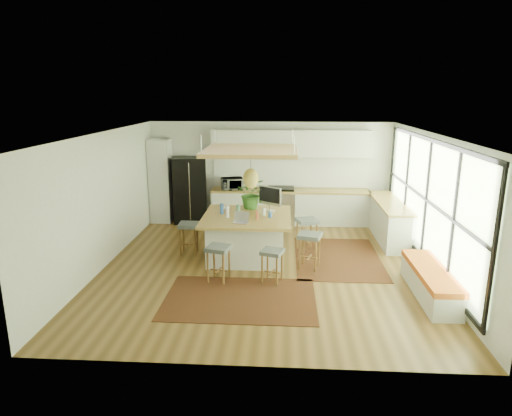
# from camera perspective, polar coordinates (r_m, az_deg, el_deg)

# --- Properties ---
(floor) EXTENTS (7.00, 7.00, 0.00)m
(floor) POSITION_cam_1_polar(r_m,az_deg,el_deg) (9.33, 1.04, -7.35)
(floor) COLOR #4F3716
(floor) RESTS_ON ground
(ceiling) EXTENTS (7.00, 7.00, 0.00)m
(ceiling) POSITION_cam_1_polar(r_m,az_deg,el_deg) (8.70, 1.12, 9.41)
(ceiling) COLOR white
(ceiling) RESTS_ON ground
(wall_back) EXTENTS (6.50, 0.00, 6.50)m
(wall_back) POSITION_cam_1_polar(r_m,az_deg,el_deg) (12.34, 1.80, 4.59)
(wall_back) COLOR silver
(wall_back) RESTS_ON ground
(wall_front) EXTENTS (6.50, 0.00, 6.50)m
(wall_front) POSITION_cam_1_polar(r_m,az_deg,el_deg) (5.58, -0.53, -7.80)
(wall_front) COLOR silver
(wall_front) RESTS_ON ground
(wall_left) EXTENTS (0.00, 7.00, 7.00)m
(wall_left) POSITION_cam_1_polar(r_m,az_deg,el_deg) (9.62, -18.65, 0.98)
(wall_left) COLOR silver
(wall_left) RESTS_ON ground
(wall_right) EXTENTS (0.00, 7.00, 7.00)m
(wall_right) POSITION_cam_1_polar(r_m,az_deg,el_deg) (9.36, 21.37, 0.39)
(wall_right) COLOR silver
(wall_right) RESTS_ON ground
(window_wall) EXTENTS (0.10, 6.20, 2.60)m
(window_wall) POSITION_cam_1_polar(r_m,az_deg,el_deg) (9.34, 21.23, 0.69)
(window_wall) COLOR black
(window_wall) RESTS_ON wall_right
(pantry) EXTENTS (0.55, 0.60, 2.25)m
(pantry) POSITION_cam_1_polar(r_m,az_deg,el_deg) (12.51, -11.90, 3.37)
(pantry) COLOR beige
(pantry) RESTS_ON floor
(back_counter_base) EXTENTS (4.20, 0.60, 0.88)m
(back_counter_base) POSITION_cam_1_polar(r_m,az_deg,el_deg) (12.22, 4.30, 0.08)
(back_counter_base) COLOR beige
(back_counter_base) RESTS_ON floor
(back_counter_top) EXTENTS (4.24, 0.64, 0.05)m
(back_counter_top) POSITION_cam_1_polar(r_m,az_deg,el_deg) (12.11, 4.34, 2.19)
(back_counter_top) COLOR olive
(back_counter_top) RESTS_ON back_counter_base
(backsplash) EXTENTS (4.20, 0.02, 0.80)m
(backsplash) POSITION_cam_1_polar(r_m,az_deg,el_deg) (12.32, 4.37, 4.53)
(backsplash) COLOR white
(backsplash) RESTS_ON wall_back
(upper_cabinets) EXTENTS (4.20, 0.34, 0.70)m
(upper_cabinets) POSITION_cam_1_polar(r_m,az_deg,el_deg) (12.05, 4.45, 8.15)
(upper_cabinets) COLOR beige
(upper_cabinets) RESTS_ON wall_back
(range) EXTENTS (0.76, 0.62, 1.00)m
(range) POSITION_cam_1_polar(r_m,az_deg,el_deg) (12.20, 3.13, 0.37)
(range) COLOR #A5A5AA
(range) RESTS_ON floor
(right_counter_base) EXTENTS (0.60, 2.50, 0.88)m
(right_counter_base) POSITION_cam_1_polar(r_m,az_deg,el_deg) (11.37, 16.45, -1.58)
(right_counter_base) COLOR beige
(right_counter_base) RESTS_ON floor
(right_counter_top) EXTENTS (0.64, 2.54, 0.05)m
(right_counter_top) POSITION_cam_1_polar(r_m,az_deg,el_deg) (11.25, 16.62, 0.67)
(right_counter_top) COLOR olive
(right_counter_top) RESTS_ON right_counter_base
(window_bench) EXTENTS (0.52, 2.00, 0.50)m
(window_bench) POSITION_cam_1_polar(r_m,az_deg,el_deg) (8.52, 21.15, -8.75)
(window_bench) COLOR beige
(window_bench) RESTS_ON floor
(ceiling_panel) EXTENTS (1.86, 1.86, 0.80)m
(ceiling_panel) POSITION_cam_1_polar(r_m,az_deg,el_deg) (9.19, -0.66, 5.60)
(ceiling_panel) COLOR olive
(ceiling_panel) RESTS_ON ceiling
(rug_near) EXTENTS (2.60, 1.80, 0.01)m
(rug_near) POSITION_cam_1_polar(r_m,az_deg,el_deg) (7.94, -2.03, -11.37)
(rug_near) COLOR black
(rug_near) RESTS_ON floor
(rug_right) EXTENTS (1.80, 2.60, 0.01)m
(rug_right) POSITION_cam_1_polar(r_m,az_deg,el_deg) (9.91, 10.26, -6.21)
(rug_right) COLOR black
(rug_right) RESTS_ON floor
(fridge) EXTENTS (1.01, 0.86, 1.78)m
(fridge) POSITION_cam_1_polar(r_m,az_deg,el_deg) (12.38, -8.40, 2.46)
(fridge) COLOR black
(fridge) RESTS_ON floor
(island) EXTENTS (1.85, 1.85, 0.93)m
(island) POSITION_cam_1_polar(r_m,az_deg,el_deg) (9.67, -1.14, -3.61)
(island) COLOR olive
(island) RESTS_ON floor
(stool_near_left) EXTENTS (0.49, 0.49, 0.69)m
(stool_near_left) POSITION_cam_1_polar(r_m,az_deg,el_deg) (8.53, -4.76, -6.97)
(stool_near_left) COLOR #434A4A
(stool_near_left) RESTS_ON floor
(stool_near_right) EXTENTS (0.48, 0.48, 0.64)m
(stool_near_right) POSITION_cam_1_polar(r_m,az_deg,el_deg) (8.46, 2.05, -7.12)
(stool_near_right) COLOR #434A4A
(stool_near_right) RESTS_ON floor
(stool_right_front) EXTENTS (0.54, 0.54, 0.73)m
(stool_right_front) POSITION_cam_1_polar(r_m,az_deg,el_deg) (9.16, 6.76, -5.49)
(stool_right_front) COLOR #434A4A
(stool_right_front) RESTS_ON floor
(stool_right_back) EXTENTS (0.55, 0.55, 0.74)m
(stool_right_back) POSITION_cam_1_polar(r_m,az_deg,el_deg) (10.15, 6.44, -3.48)
(stool_right_back) COLOR #434A4A
(stool_right_back) RESTS_ON floor
(stool_left_side) EXTENTS (0.42, 0.42, 0.70)m
(stool_left_side) POSITION_cam_1_polar(r_m,az_deg,el_deg) (10.01, -8.47, -3.81)
(stool_left_side) COLOR #434A4A
(stool_left_side) RESTS_ON floor
(laptop) EXTENTS (0.36, 0.38, 0.23)m
(laptop) POSITION_cam_1_polar(r_m,az_deg,el_deg) (8.98, -2.00, -1.16)
(laptop) COLOR #A5A5AA
(laptop) RESTS_ON island
(monitor) EXTENTS (0.61, 0.52, 0.56)m
(monitor) POSITION_cam_1_polar(r_m,az_deg,el_deg) (9.84, 1.77, 1.08)
(monitor) COLOR #A5A5AA
(monitor) RESTS_ON island
(microwave) EXTENTS (0.63, 0.46, 0.38)m
(microwave) POSITION_cam_1_polar(r_m,az_deg,el_deg) (12.11, -3.05, 3.25)
(microwave) COLOR #A5A5AA
(microwave) RESTS_ON back_counter_top
(island_plant) EXTENTS (0.69, 0.75, 0.54)m
(island_plant) POSITION_cam_1_polar(r_m,az_deg,el_deg) (10.07, -0.57, 1.45)
(island_plant) COLOR #1E4C19
(island_plant) RESTS_ON island
(island_bowl) EXTENTS (0.25, 0.25, 0.05)m
(island_bowl) POSITION_cam_1_polar(r_m,az_deg,el_deg) (10.03, -3.93, -0.06)
(island_bowl) COLOR beige
(island_bowl) RESTS_ON island
(island_bottle_0) EXTENTS (0.07, 0.07, 0.19)m
(island_bottle_0) POSITION_cam_1_polar(r_m,az_deg,el_deg) (9.67, -4.36, -0.20)
(island_bottle_0) COLOR blue
(island_bottle_0) RESTS_ON island
(island_bottle_1) EXTENTS (0.07, 0.07, 0.19)m
(island_bottle_1) POSITION_cam_1_polar(r_m,az_deg,el_deg) (9.41, -3.66, -0.60)
(island_bottle_1) COLOR silver
(island_bottle_1) RESTS_ON island
(island_bottle_2) EXTENTS (0.07, 0.07, 0.19)m
(island_bottle_2) POSITION_cam_1_polar(r_m,az_deg,el_deg) (9.21, 0.24, -0.91)
(island_bottle_2) COLOR #AB5039
(island_bottle_2) RESTS_ON island
(island_bottle_3) EXTENTS (0.07, 0.07, 0.19)m
(island_bottle_3) POSITION_cam_1_polar(r_m,az_deg,el_deg) (9.54, 0.96, -0.36)
(island_bottle_3) COLOR beige
(island_bottle_3) RESTS_ON island
(island_bottle_4) EXTENTS (0.07, 0.07, 0.19)m
(island_bottle_4) POSITION_cam_1_polar(r_m,az_deg,el_deg) (9.77, -2.21, -0.01)
(island_bottle_4) COLOR #548D6D
(island_bottle_4) RESTS_ON island
(island_bottle_5) EXTENTS (0.07, 0.07, 0.19)m
(island_bottle_5) POSITION_cam_1_polar(r_m,az_deg,el_deg) (9.39, 1.83, -0.61)
(island_bottle_5) COLOR blue
(island_bottle_5) RESTS_ON island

